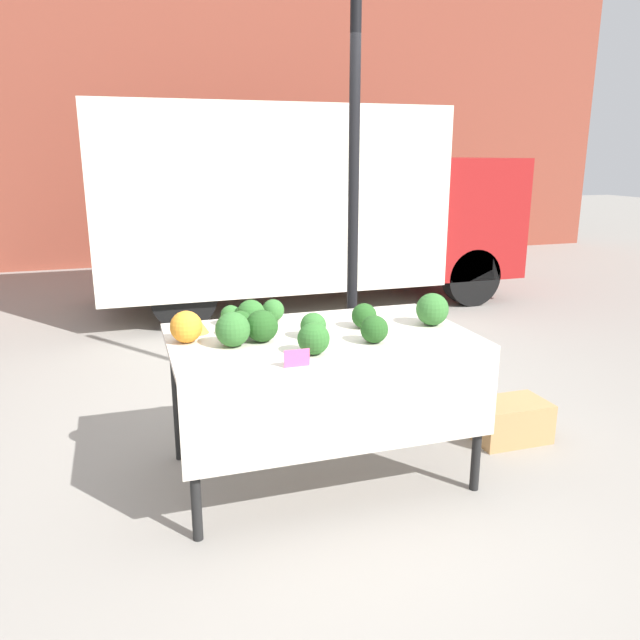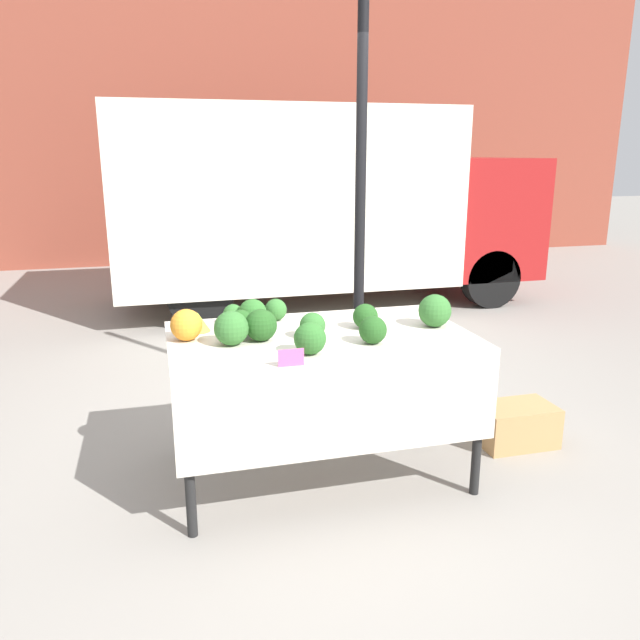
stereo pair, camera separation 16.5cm
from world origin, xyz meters
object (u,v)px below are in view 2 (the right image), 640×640
Objects in this scene: price_sign at (291,358)px; produce_crate at (516,425)px; parked_truck at (315,201)px; orange_cauliflower at (186,325)px.

produce_crate is at bearing 18.61° from price_sign.
price_sign is (-1.32, -4.67, -0.35)m from parked_truck.
orange_cauliflower reaches higher than produce_crate.
parked_truck reaches higher than orange_cauliflower.
parked_truck is 4.86m from price_sign.
price_sign is at bearing -105.82° from parked_truck.
parked_truck is at bearing 74.18° from price_sign.
produce_crate is (0.24, -4.14, -1.10)m from parked_truck.
parked_truck reaches higher than price_sign.
parked_truck is at bearing 93.30° from produce_crate.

